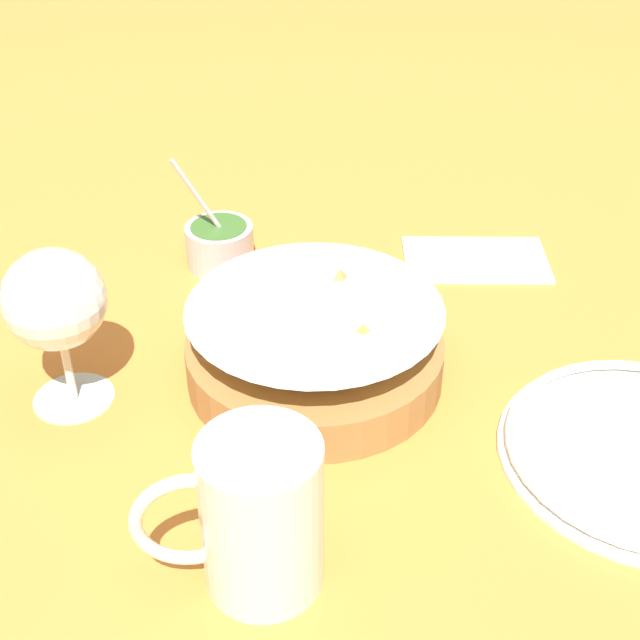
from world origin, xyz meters
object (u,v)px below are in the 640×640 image
object	(u,v)px
sauce_cup	(220,243)
beer_mug	(259,520)
wine_glass	(55,304)
food_basket	(321,346)

from	to	relation	value
sauce_cup	beer_mug	size ratio (longest dim) A/B	0.99
sauce_cup	wine_glass	world-z (taller)	wine_glass
food_basket	sauce_cup	xyz separation A→B (m)	(0.08, -0.20, -0.01)
sauce_cup	beer_mug	distance (m)	0.41
wine_glass	beer_mug	size ratio (longest dim) A/B	1.15
sauce_cup	food_basket	bearing A→B (deg)	110.74
sauce_cup	beer_mug	world-z (taller)	sauce_cup
beer_mug	sauce_cup	bearing A→B (deg)	-89.32
food_basket	wine_glass	bearing A→B (deg)	0.25
food_basket	beer_mug	bearing A→B (deg)	71.21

